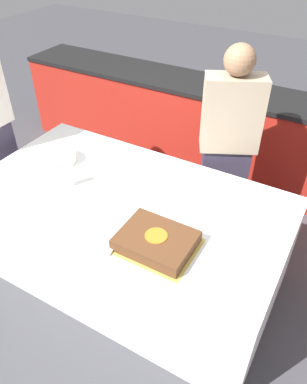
# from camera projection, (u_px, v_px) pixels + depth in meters

# --- Properties ---
(ground_plane) EXTENTS (14.00, 14.00, 0.00)m
(ground_plane) POSITION_uv_depth(u_px,v_px,m) (132.00, 271.00, 2.94)
(ground_plane) COLOR #424247
(back_counter) EXTENTS (4.40, 0.58, 0.92)m
(back_counter) POSITION_uv_depth(u_px,v_px,m) (217.00, 131.00, 3.77)
(back_counter) COLOR #A82319
(back_counter) RESTS_ON ground_plane
(dining_table) EXTENTS (2.10, 1.12, 0.76)m
(dining_table) POSITION_uv_depth(u_px,v_px,m) (130.00, 236.00, 2.70)
(dining_table) COLOR white
(dining_table) RESTS_ON ground_plane
(cake) EXTENTS (0.45, 0.36, 0.08)m
(cake) POSITION_uv_depth(u_px,v_px,m) (156.00, 241.00, 2.08)
(cake) COLOR gold
(cake) RESTS_ON dining_table
(plate_stack) EXTENTS (0.23, 0.23, 0.08)m
(plate_stack) POSITION_uv_depth(u_px,v_px,m) (60.00, 157.00, 2.76)
(plate_stack) COLOR white
(plate_stack) RESTS_ON dining_table
(wine_glass) EXTENTS (0.06, 0.06, 0.19)m
(wine_glass) POSITION_uv_depth(u_px,v_px,m) (61.00, 171.00, 2.45)
(wine_glass) COLOR white
(wine_glass) RESTS_ON dining_table
(side_plate_near_cake) EXTENTS (0.18, 0.18, 0.00)m
(side_plate_near_cake) POSITION_uv_depth(u_px,v_px,m) (170.00, 209.00, 2.35)
(side_plate_near_cake) COLOR white
(side_plate_near_cake) RESTS_ON dining_table
(side_plate_right_edge) EXTENTS (0.18, 0.18, 0.00)m
(side_plate_right_edge) POSITION_uv_depth(u_px,v_px,m) (223.00, 216.00, 2.30)
(side_plate_right_edge) COLOR white
(side_plate_right_edge) RESTS_ON dining_table
(utensil_pile) EXTENTS (0.17, 0.10, 0.02)m
(utensil_pile) POSITION_uv_depth(u_px,v_px,m) (102.00, 244.00, 2.10)
(utensil_pile) COLOR white
(utensil_pile) RESTS_ON dining_table
(person_cutting_cake) EXTENTS (0.46, 0.36, 1.59)m
(person_cutting_cake) POSITION_uv_depth(u_px,v_px,m) (227.00, 149.00, 2.81)
(person_cutting_cake) COLOR #383347
(person_cutting_cake) RESTS_ON ground_plane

